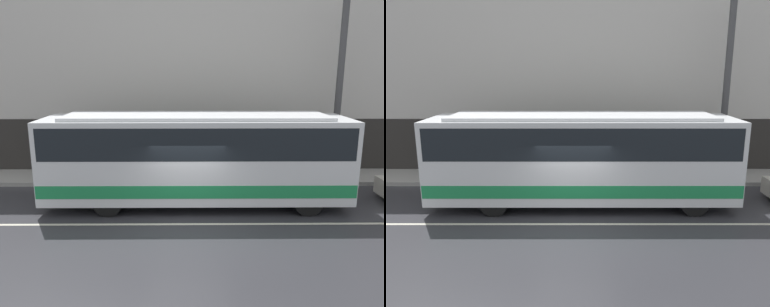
% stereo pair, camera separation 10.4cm
% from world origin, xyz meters
% --- Properties ---
extents(ground_plane, '(60.00, 60.00, 0.00)m').
position_xyz_m(ground_plane, '(0.00, 0.00, 0.00)').
color(ground_plane, '#333338').
extents(sidewalk, '(60.00, 2.24, 0.17)m').
position_xyz_m(sidewalk, '(0.00, 5.12, 0.09)').
color(sidewalk, '#A09E99').
rests_on(sidewalk, ground_plane).
extents(building_facade, '(60.00, 0.35, 10.47)m').
position_xyz_m(building_facade, '(0.00, 6.38, 5.05)').
color(building_facade, silver).
rests_on(building_facade, ground_plane).
extents(lane_stripe, '(54.00, 0.14, 0.01)m').
position_xyz_m(lane_stripe, '(0.00, 0.00, 0.00)').
color(lane_stripe, beige).
rests_on(lane_stripe, ground_plane).
extents(transit_bus, '(10.90, 2.59, 3.37)m').
position_xyz_m(transit_bus, '(0.31, 1.86, 1.90)').
color(transit_bus, white).
rests_on(transit_bus, ground_plane).
extents(utility_pole_near, '(0.28, 0.28, 7.86)m').
position_xyz_m(utility_pole_near, '(6.51, 4.84, 4.10)').
color(utility_pole_near, '#4C4C4F').
rests_on(utility_pole_near, sidewalk).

